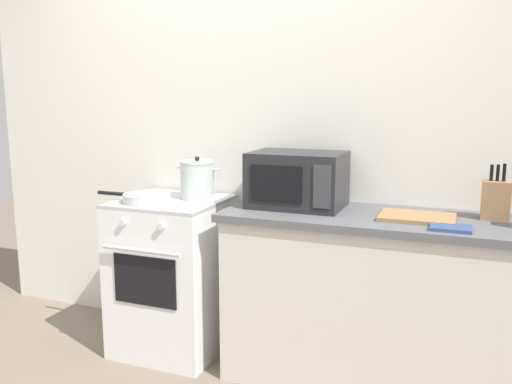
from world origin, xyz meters
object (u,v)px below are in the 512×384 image
stove (173,275)px  frying_pan (146,198)px  knife_block (496,200)px  oven_mitt (451,228)px  stock_pot (198,180)px  cutting_board (417,217)px  microwave (297,180)px

stove → frying_pan: size_ratio=1.96×
knife_block → oven_mitt: knife_block is taller
stock_pot → knife_block: (1.61, 0.06, -0.01)m
oven_mitt → cutting_board: bearing=135.4°
stock_pot → frying_pan: (-0.23, -0.20, -0.09)m
stove → cutting_board: size_ratio=2.56×
stove → frying_pan: 0.51m
stock_pot → oven_mitt: stock_pot is taller
microwave → knife_block: bearing=3.6°
stove → stock_pot: 0.59m
knife_block → stove: bearing=-175.4°
oven_mitt → knife_block: bearing=57.3°
frying_pan → cutting_board: bearing=4.6°
oven_mitt → microwave: bearing=163.5°
oven_mitt → stove: bearing=174.2°
microwave → oven_mitt: size_ratio=2.78×
microwave → oven_mitt: microwave is taller
stock_pot → cutting_board: bearing=-3.9°
knife_block → stock_pot: bearing=-178.0°
stove → microwave: microwave is taller
frying_pan → microwave: (0.84, 0.20, 0.12)m
frying_pan → oven_mitt: size_ratio=2.60×
stove → microwave: (0.75, 0.08, 0.61)m
stove → knife_block: size_ratio=3.32×
stove → oven_mitt: (1.55, -0.16, 0.47)m
stove → knife_block: knife_block is taller
cutting_board → oven_mitt: bearing=-44.6°
stove → oven_mitt: bearing=-5.8°
microwave → cutting_board: bearing=-6.9°
microwave → stock_pot: bearing=179.4°
frying_pan → cutting_board: frying_pan is taller
microwave → oven_mitt: 0.85m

